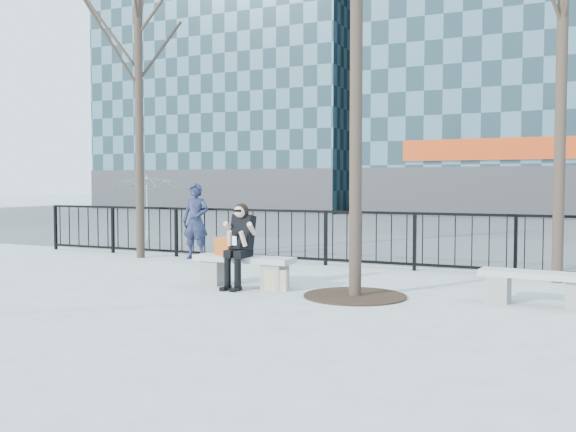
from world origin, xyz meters
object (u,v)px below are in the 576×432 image
at_px(seated_woman, 239,246).
at_px(standing_man, 196,221).
at_px(bench_second, 538,285).
at_px(bench_main, 244,268).

relative_size(seated_woman, standing_man, 0.81).
height_order(bench_second, seated_woman, seated_woman).
bearing_deg(bench_main, seated_woman, -90.00).
relative_size(bench_main, bench_second, 1.08).
xyz_separation_m(bench_second, standing_man, (-7.10, 2.45, 0.54)).
bearing_deg(bench_main, standing_man, 134.48).
relative_size(bench_second, standing_man, 0.93).
height_order(bench_main, bench_second, bench_main).
bearing_deg(standing_man, bench_main, -52.53).
relative_size(bench_main, standing_man, 1.00).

